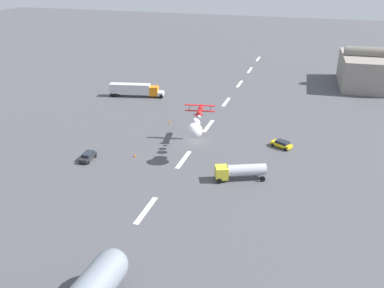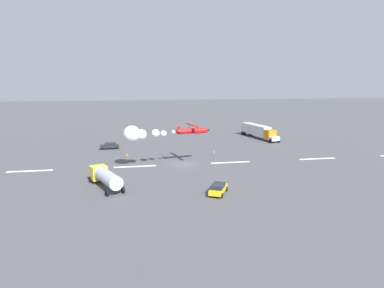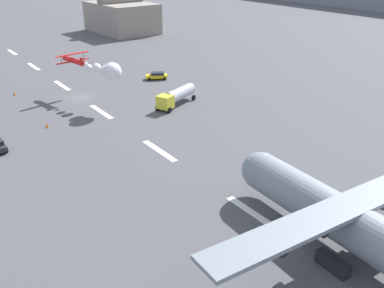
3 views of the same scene
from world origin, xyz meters
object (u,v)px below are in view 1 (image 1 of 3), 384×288
(stunt_biplane_red, at_px, (196,126))
(fuel_tanker_truck, at_px, (240,171))
(traffic_cone_near, at_px, (169,122))
(traffic_cone_far, at_px, (135,155))
(followme_car_yellow, at_px, (88,156))
(airport_staff_sedan, at_px, (282,144))
(semi_truck_orange, at_px, (135,89))

(stunt_biplane_red, xyz_separation_m, fuel_tanker_truck, (6.80, 10.40, -4.89))
(fuel_tanker_truck, xyz_separation_m, traffic_cone_near, (-22.35, -21.84, -1.37))
(traffic_cone_far, bearing_deg, followme_car_yellow, -63.79)
(stunt_biplane_red, bearing_deg, airport_staff_sedan, 120.34)
(stunt_biplane_red, height_order, traffic_cone_near, stunt_biplane_red)
(traffic_cone_far, bearing_deg, stunt_biplane_red, 108.71)
(followme_car_yellow, bearing_deg, fuel_tanker_truck, 92.37)
(stunt_biplane_red, bearing_deg, traffic_cone_near, -143.66)
(semi_truck_orange, xyz_separation_m, traffic_cone_far, (36.62, 16.72, -1.76))
(stunt_biplane_red, xyz_separation_m, traffic_cone_far, (3.95, -11.67, -6.26))
(airport_staff_sedan, bearing_deg, traffic_cone_near, -102.30)
(followme_car_yellow, relative_size, airport_staff_sedan, 0.94)
(stunt_biplane_red, xyz_separation_m, airport_staff_sedan, (-9.51, 16.24, -5.82))
(stunt_biplane_red, relative_size, followme_car_yellow, 3.70)
(semi_truck_orange, relative_size, followme_car_yellow, 3.51)
(airport_staff_sedan, bearing_deg, traffic_cone_far, -64.25)
(followme_car_yellow, relative_size, traffic_cone_near, 6.03)
(followme_car_yellow, height_order, airport_staff_sedan, same)
(semi_truck_orange, bearing_deg, stunt_biplane_red, 40.99)
(traffic_cone_far, bearing_deg, fuel_tanker_truck, 82.64)
(followme_car_yellow, bearing_deg, semi_truck_orange, -168.38)
(fuel_tanker_truck, bearing_deg, stunt_biplane_red, -123.18)
(stunt_biplane_red, height_order, followme_car_yellow, stunt_biplane_red)
(stunt_biplane_red, distance_m, airport_staff_sedan, 19.70)
(semi_truck_orange, distance_m, fuel_tanker_truck, 55.34)
(traffic_cone_near, bearing_deg, traffic_cone_far, -0.69)
(airport_staff_sedan, distance_m, traffic_cone_far, 30.99)
(semi_truck_orange, distance_m, traffic_cone_near, 24.16)
(airport_staff_sedan, bearing_deg, followme_car_yellow, -64.15)
(airport_staff_sedan, height_order, traffic_cone_far, airport_staff_sedan)
(fuel_tanker_truck, distance_m, traffic_cone_near, 31.27)
(stunt_biplane_red, distance_m, fuel_tanker_truck, 13.36)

